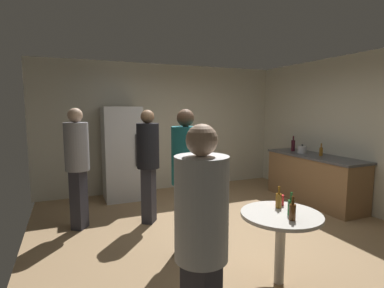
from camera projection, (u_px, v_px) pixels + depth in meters
name	position (u px, v px, depth m)	size (l,w,h in m)	color
ground_plane	(222.00, 236.00, 4.29)	(5.20, 5.20, 0.10)	#9E7C56
wall_back	(165.00, 127.00, 6.53)	(5.32, 0.06, 2.70)	beige
wall_side_right	(358.00, 133.00, 5.14)	(0.06, 5.20, 2.70)	beige
refrigerator	(122.00, 153.00, 5.80)	(0.70, 0.68, 1.80)	silver
kitchen_counter	(314.00, 178.00, 5.65)	(0.64, 1.99, 0.90)	olive
kettle	(302.00, 149.00, 5.82)	(0.24, 0.17, 0.18)	#B2B2B7
wine_bottle_on_counter	(293.00, 145.00, 6.11)	(0.08, 0.08, 0.31)	#3F141E
beer_bottle_on_counter	(321.00, 151.00, 5.50)	(0.06, 0.06, 0.23)	#8C5919
foreground_table	(281.00, 223.00, 2.99)	(0.80, 0.80, 0.73)	beige
beer_bottle_amber	(279.00, 200.00, 3.13)	(0.06, 0.06, 0.23)	#8C5919
beer_bottle_brown	(292.00, 211.00, 2.79)	(0.06, 0.06, 0.23)	#593314
beer_bottle_green	(291.00, 207.00, 2.91)	(0.06, 0.06, 0.23)	#26662D
plastic_cup_red	(280.00, 200.00, 3.23)	(0.08, 0.08, 0.11)	red
person_in_white_shirt	(201.00, 235.00, 1.88)	(0.44, 0.44, 1.68)	#2D2D38
person_in_gray_shirt	(77.00, 159.00, 4.33)	(0.47, 0.47, 1.78)	#2D2D38
person_in_black_shirt	(148.00, 157.00, 4.56)	(0.47, 0.47, 1.75)	#2D2D38
person_in_teal_shirt	(186.00, 170.00, 3.58)	(0.40, 0.40, 1.76)	#2D2D38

